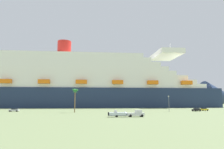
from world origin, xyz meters
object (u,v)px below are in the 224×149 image
at_px(cruise_ship, 97,86).
at_px(pickup_truck, 136,114).
at_px(palm_tree, 75,93).
at_px(parked_car_silver_sedan, 14,110).
at_px(parked_car_black_coupe, 196,110).
at_px(parked_car_yellow_taxi, 204,109).
at_px(small_boat_on_trailer, 119,114).
at_px(street_lamp, 169,101).

height_order(cruise_ship, pickup_truck, cruise_ship).
xyz_separation_m(palm_tree, parked_car_silver_sedan, (-29.05, 12.48, -7.98)).
xyz_separation_m(parked_car_black_coupe, parked_car_yellow_taxi, (6.75, 4.04, -0.00)).
bearing_deg(parked_car_yellow_taxi, cruise_ship, 127.79).
bearing_deg(small_boat_on_trailer, parked_car_yellow_taxi, 33.04).
distance_m(parked_car_black_coupe, parked_car_yellow_taxi, 7.86).
distance_m(cruise_ship, palm_tree, 72.54).
distance_m(small_boat_on_trailer, parked_car_silver_sedan, 59.99).
xyz_separation_m(parked_car_silver_sedan, parked_car_black_coupe, (88.81, -11.44, -0.00)).
height_order(street_lamp, parked_car_black_coupe, street_lamp).
distance_m(pickup_truck, small_boat_on_trailer, 5.56).
bearing_deg(parked_car_black_coupe, small_boat_on_trailer, -146.65).
bearing_deg(pickup_truck, parked_car_yellow_taxi, 36.30).
bearing_deg(parked_car_black_coupe, pickup_truck, -142.85).
height_order(small_boat_on_trailer, parked_car_black_coupe, small_boat_on_trailer).
height_order(pickup_truck, parked_car_silver_sedan, pickup_truck).
height_order(small_boat_on_trailer, parked_car_yellow_taxi, small_boat_on_trailer).
bearing_deg(parked_car_yellow_taxi, parked_car_silver_sedan, 175.57).
bearing_deg(cruise_ship, parked_car_black_coupe, -57.68).
xyz_separation_m(small_boat_on_trailer, parked_car_silver_sedan, (-43.63, 41.17, -0.13)).
bearing_deg(parked_car_yellow_taxi, parked_car_black_coupe, -149.10).
bearing_deg(cruise_ship, small_boat_on_trailer, -90.81).
bearing_deg(cruise_ship, parked_car_yellow_taxi, -52.21).
distance_m(street_lamp, parked_car_yellow_taxi, 24.20).
height_order(cruise_ship, small_boat_on_trailer, cruise_ship).
bearing_deg(parked_car_black_coupe, parked_car_yellow_taxi, 30.90).
xyz_separation_m(small_boat_on_trailer, parked_car_yellow_taxi, (51.93, 33.77, -0.13)).
distance_m(palm_tree, parked_car_silver_sedan, 32.61).
height_order(small_boat_on_trailer, parked_car_silver_sedan, small_boat_on_trailer).
height_order(palm_tree, street_lamp, palm_tree).
distance_m(parked_car_silver_sedan, parked_car_yellow_taxi, 95.85).
xyz_separation_m(pickup_truck, street_lamp, (23.68, 26.78, 3.92)).
height_order(cruise_ship, parked_car_silver_sedan, cruise_ship).
xyz_separation_m(palm_tree, parked_car_black_coupe, (59.77, 1.04, -7.98)).
bearing_deg(small_boat_on_trailer, street_lamp, 42.18).
xyz_separation_m(pickup_truck, parked_car_black_coupe, (39.63, 30.03, -0.21)).
bearing_deg(small_boat_on_trailer, palm_tree, 116.95).
relative_size(cruise_ship, parked_car_yellow_taxi, 50.19).
bearing_deg(parked_car_black_coupe, palm_tree, -179.00).
relative_size(palm_tree, parked_car_black_coupe, 2.34).
xyz_separation_m(pickup_truck, palm_tree, (-20.13, 28.99, 7.77)).
xyz_separation_m(cruise_ship, parked_car_yellow_taxi, (50.54, -65.18, -16.35)).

